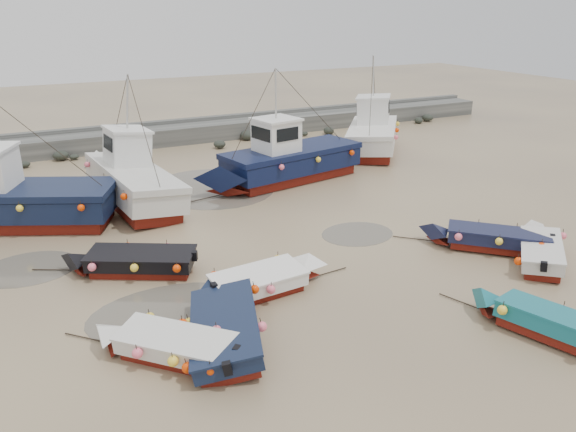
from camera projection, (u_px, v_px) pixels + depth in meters
name	position (u px, v px, depth m)	size (l,w,h in m)	color
ground	(268.00, 273.00, 20.83)	(120.00, 120.00, 0.00)	tan
seawall	(136.00, 138.00, 39.02)	(60.00, 4.92, 1.50)	slate
puddle_a	(170.00, 311.00, 18.23)	(5.32, 5.32, 0.01)	#5B5549
puddle_b	(357.00, 234.00, 24.36)	(3.23, 3.23, 0.01)	#5B5549
puddle_c	(29.00, 268.00, 21.15)	(3.65, 3.65, 0.01)	#5B5549
puddle_d	(212.00, 187.00, 30.55)	(6.71, 6.71, 0.01)	#5B5549
dinghy_0	(168.00, 341.00, 15.62)	(4.43, 4.55, 1.43)	maroon
dinghy_1	(228.00, 321.00, 16.65)	(3.44, 6.58, 1.43)	maroon
dinghy_2	(539.00, 316.00, 16.85)	(2.55, 5.20, 1.43)	maroon
dinghy_3	(542.00, 247.00, 21.70)	(4.86, 4.54, 1.43)	maroon
dinghy_4	(132.00, 259.00, 20.68)	(5.76, 3.67, 1.43)	maroon
dinghy_5	(267.00, 277.00, 19.27)	(5.50, 2.09, 1.43)	maroon
dinghy_6	(488.00, 236.00, 22.72)	(5.01, 4.94, 1.43)	maroon
cabin_boat_0	(6.00, 199.00, 24.78)	(10.87, 6.52, 6.22)	maroon
cabin_boat_1	(127.00, 177.00, 27.89)	(3.67, 11.14, 6.22)	maroon
cabin_boat_2	(283.00, 159.00, 31.03)	(11.26, 4.54, 6.22)	maroon
cabin_boat_3	(374.00, 131.00, 37.78)	(7.49, 8.91, 6.22)	maroon
person	(61.00, 226.00, 25.22)	(0.64, 0.42, 1.76)	#141C31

